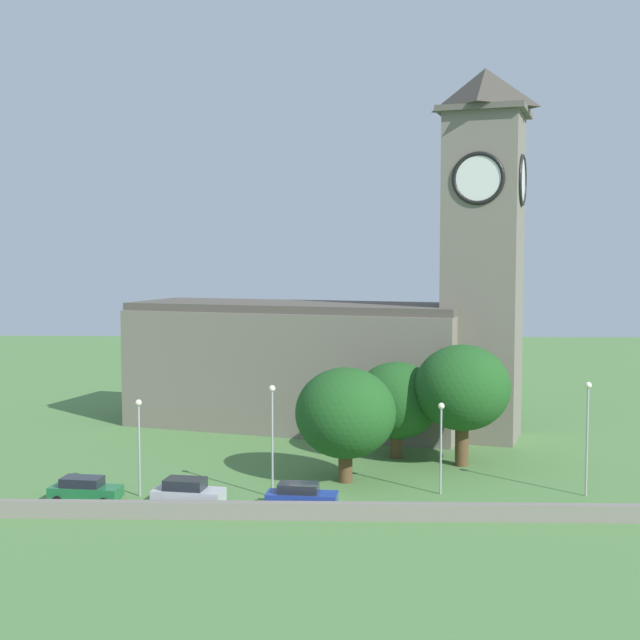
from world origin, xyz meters
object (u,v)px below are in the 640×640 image
Objects in this scene: car_silver at (188,493)px; church at (341,339)px; streetlamp_west_mid at (139,431)px; tree_by_tower at (397,401)px; tree_riverside_east at (462,388)px; car_blue at (301,496)px; streetlamp_east_mid at (441,432)px; streetlamp_east_end at (588,421)px; tree_churchyard at (346,413)px; car_green at (85,489)px; streetlamp_central at (272,423)px.

church is at bearing 69.25° from car_silver.
streetlamp_west_mid is (-3.66, 2.46, 3.48)m from car_silver.
tree_by_tower is 0.82× the size of tree_riverside_east.
church reaches higher than car_blue.
car_blue is 0.75× the size of streetlamp_east_mid.
tree_by_tower is 5.62m from tree_riverside_east.
car_silver is 20.31m from tree_by_tower.
church is at bearing 126.47° from streetlamp_east_end.
tree_churchyard is at bearing 16.24° from streetlamp_west_mid.
car_green is 0.58× the size of tree_churchyard.
church is 13.05m from tree_by_tower.
streetlamp_west_mid is at bearing 24.61° from car_green.
car_blue is 17.42m from tree_riverside_east.
church is 6.02× the size of streetlamp_east_mid.
streetlamp_east_mid is at bearing 21.78° from car_blue.
car_green is (-16.68, -24.75, -7.54)m from church.
church is at bearing 107.09° from streetlamp_east_mid.
streetlamp_central is 21.04m from streetlamp_east_end.
tree_churchyard is at bearing 39.07° from streetlamp_central.
tree_riverside_east is (22.72, 9.12, 1.58)m from streetlamp_west_mid.
streetlamp_west_mid reaches higher than car_blue.
car_silver is at bearing -7.83° from car_green.
tree_churchyard is (17.07, 5.52, 4.12)m from car_green.
tree_riverside_east reaches higher than streetlamp_central.
tree_riverside_east is at bearing -56.59° from church.
streetlamp_east_end is (26.28, 3.33, 4.15)m from car_silver.
streetlamp_east_mid is (6.82, -22.17, -4.15)m from church.
car_silver is 0.62× the size of tree_by_tower.
streetlamp_central is 0.98× the size of tree_by_tower.
car_silver is (-9.74, -25.70, -7.45)m from church.
church is 28.47m from car_silver.
car_green is at bearing -162.08° from tree_churchyard.
church is 4.87× the size of streetlamp_east_end.
car_green is at bearing -173.75° from streetlamp_east_mid.
tree_by_tower is (4.47, -11.66, -3.79)m from church.
car_silver is 7.28m from car_blue.
car_blue is 8.33m from tree_churchyard.
streetlamp_west_mid is (-13.40, -23.24, -3.96)m from church.
car_silver is 0.63× the size of streetlamp_central.
tree_riverside_east reaches higher than streetlamp_east_end.
streetlamp_east_mid is at bearing -24.64° from tree_churchyard.
car_green is 1.03× the size of car_blue.
streetlamp_east_mid is at bearing -107.25° from tree_riverside_east.
streetlamp_east_end is 1.01× the size of tree_by_tower.
car_green is at bearing -175.92° from streetlamp_east_end.
car_blue is 5.34m from streetlamp_central.
tree_by_tower is (-12.07, 10.72, -0.49)m from streetlamp_east_end.
car_silver is at bearing -148.73° from tree_riverside_east.
church reaches higher than tree_riverside_east.
streetlamp_east_mid is 0.81× the size of streetlamp_east_end.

